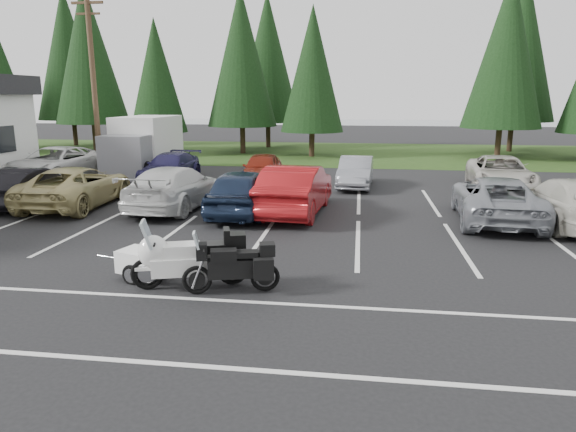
# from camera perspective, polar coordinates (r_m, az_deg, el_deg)

# --- Properties ---
(ground) EXTENTS (120.00, 120.00, 0.00)m
(ground) POSITION_cam_1_polar(r_m,az_deg,el_deg) (13.63, -5.86, -3.62)
(ground) COLOR black
(ground) RESTS_ON ground
(grass_strip) EXTENTS (80.00, 16.00, 0.01)m
(grass_strip) POSITION_cam_1_polar(r_m,az_deg,el_deg) (37.01, 2.99, 7.05)
(grass_strip) COLOR #1A3611
(grass_strip) RESTS_ON ground
(lake_water) EXTENTS (70.00, 50.00, 0.02)m
(lake_water) POSITION_cam_1_polar(r_m,az_deg,el_deg) (67.78, 8.74, 9.67)
(lake_water) COLOR slate
(lake_water) RESTS_ON ground
(utility_pole) EXTENTS (1.60, 0.26, 9.00)m
(utility_pole) POSITION_cam_1_polar(r_m,az_deg,el_deg) (27.97, -20.80, 13.92)
(utility_pole) COLOR #473321
(utility_pole) RESTS_ON ground
(box_truck) EXTENTS (2.40, 5.60, 2.90)m
(box_truck) POSITION_cam_1_polar(r_m,az_deg,el_deg) (27.64, -16.08, 7.51)
(box_truck) COLOR silver
(box_truck) RESTS_ON ground
(stall_markings) EXTENTS (32.00, 16.00, 0.01)m
(stall_markings) POSITION_cam_1_polar(r_m,az_deg,el_deg) (15.50, -4.12, -1.50)
(stall_markings) COLOR silver
(stall_markings) RESTS_ON ground
(conifer_2) EXTENTS (5.10, 5.10, 11.89)m
(conifer_2) POSITION_cam_1_polar(r_m,az_deg,el_deg) (40.43, -21.33, 16.59)
(conifer_2) COLOR #332316
(conifer_2) RESTS_ON ground
(conifer_3) EXTENTS (3.87, 3.87, 9.02)m
(conifer_3) POSITION_cam_1_polar(r_m,az_deg,el_deg) (36.73, -14.42, 14.85)
(conifer_3) COLOR #332316
(conifer_3) RESTS_ON ground
(conifer_4) EXTENTS (4.80, 4.80, 11.17)m
(conifer_4) POSITION_cam_1_polar(r_m,az_deg,el_deg) (36.58, -5.23, 17.19)
(conifer_4) COLOR #332316
(conifer_4) RESTS_ON ground
(conifer_5) EXTENTS (4.14, 4.14, 9.63)m
(conifer_5) POSITION_cam_1_polar(r_m,az_deg,el_deg) (34.45, 2.75, 15.98)
(conifer_5) COLOR #332316
(conifer_5) RESTS_ON ground
(conifer_6) EXTENTS (4.93, 4.93, 11.48)m
(conifer_6) POSITION_cam_1_polar(r_m,az_deg,el_deg) (35.98, 23.13, 16.59)
(conifer_6) COLOR #332316
(conifer_6) RESTS_ON ground
(conifer_back_a) EXTENTS (5.28, 5.28, 12.30)m
(conifer_back_a) POSITION_cam_1_polar(r_m,az_deg,el_deg) (46.05, -23.28, 16.20)
(conifer_back_a) COLOR #332316
(conifer_back_a) RESTS_ON ground
(conifer_back_b) EXTENTS (4.97, 4.97, 11.58)m
(conifer_back_b) POSITION_cam_1_polar(r_m,az_deg,el_deg) (40.90, -2.29, 17.13)
(conifer_back_b) COLOR #332316
(conifer_back_b) RESTS_ON ground
(conifer_back_c) EXTENTS (5.50, 5.50, 12.81)m
(conifer_back_c) POSITION_cam_1_polar(r_m,az_deg,el_deg) (41.08, 24.31, 17.03)
(conifer_back_c) COLOR #332316
(conifer_back_c) RESTS_ON ground
(car_near_1) EXTENTS (1.70, 4.38, 1.42)m
(car_near_1) POSITION_cam_1_polar(r_m,az_deg,el_deg) (21.04, -26.90, 2.96)
(car_near_1) COLOR black
(car_near_1) RESTS_ON ground
(car_near_2) EXTENTS (2.62, 5.34, 1.46)m
(car_near_2) POSITION_cam_1_polar(r_m,az_deg,el_deg) (20.16, -22.47, 3.05)
(car_near_2) COLOR tan
(car_near_2) RESTS_ON ground
(car_near_3) EXTENTS (2.48, 5.36, 1.52)m
(car_near_3) POSITION_cam_1_polar(r_m,az_deg,el_deg) (18.70, -12.43, 3.12)
(car_near_3) COLOR silver
(car_near_3) RESTS_ON ground
(car_near_4) EXTENTS (1.91, 4.64, 1.57)m
(car_near_4) POSITION_cam_1_polar(r_m,az_deg,el_deg) (17.44, -5.11, 2.76)
(car_near_4) COLOR #17233B
(car_near_4) RESTS_ON ground
(car_near_5) EXTENTS (2.18, 5.22, 1.68)m
(car_near_5) POSITION_cam_1_polar(r_m,az_deg,el_deg) (17.44, 0.85, 2.99)
(car_near_5) COLOR maroon
(car_near_5) RESTS_ON ground
(car_near_6) EXTENTS (2.86, 5.42, 1.45)m
(car_near_6) POSITION_cam_1_polar(r_m,az_deg,el_deg) (17.64, 22.12, 1.75)
(car_near_6) COLOR gray
(car_near_6) RESTS_ON ground
(car_near_7) EXTENTS (2.31, 5.24, 1.50)m
(car_near_7) POSITION_cam_1_polar(r_m,az_deg,el_deg) (17.97, 28.77, 1.35)
(car_near_7) COLOR beige
(car_near_7) RESTS_ON ground
(car_far_0) EXTENTS (3.08, 5.89, 1.58)m
(car_far_0) POSITION_cam_1_polar(r_m,az_deg,el_deg) (26.87, -24.44, 5.29)
(car_far_0) COLOR white
(car_far_0) RESTS_ON ground
(car_far_1) EXTENTS (1.98, 4.60, 1.32)m
(car_far_1) POSITION_cam_1_polar(r_m,az_deg,el_deg) (24.86, -12.96, 5.28)
(car_far_1) COLOR #1F1C47
(car_far_1) RESTS_ON ground
(car_far_2) EXTENTS (1.80, 4.12, 1.38)m
(car_far_2) POSITION_cam_1_polar(r_m,az_deg,el_deg) (23.69, -2.89, 5.30)
(car_far_2) COLOR maroon
(car_far_2) RESTS_ON ground
(car_far_3) EXTENTS (1.62, 4.08, 1.32)m
(car_far_3) POSITION_cam_1_polar(r_m,az_deg,el_deg) (22.93, 7.53, 4.87)
(car_far_3) COLOR gray
(car_far_3) RESTS_ON ground
(car_far_4) EXTENTS (2.83, 5.37, 1.44)m
(car_far_4) POSITION_cam_1_polar(r_m,az_deg,el_deg) (23.73, 22.53, 4.40)
(car_far_4) COLOR #BBB5AB
(car_far_4) RESTS_ON ground
(touring_motorcycle) EXTENTS (2.81, 1.59, 1.49)m
(touring_motorcycle) POSITION_cam_1_polar(r_m,az_deg,el_deg) (10.86, -10.88, -4.07)
(touring_motorcycle) COLOR white
(touring_motorcycle) RESTS_ON ground
(cargo_trailer) EXTENTS (1.61, 1.20, 0.66)m
(cargo_trailer) POSITION_cam_1_polar(r_m,az_deg,el_deg) (11.72, -15.85, -5.17)
(cargo_trailer) COLOR white
(cargo_trailer) RESTS_ON ground
(adventure_motorcycle) EXTENTS (2.31, 1.30, 1.33)m
(adventure_motorcycle) POSITION_cam_1_polar(r_m,az_deg,el_deg) (10.44, -6.36, -5.07)
(adventure_motorcycle) COLOR black
(adventure_motorcycle) RESTS_ON ground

